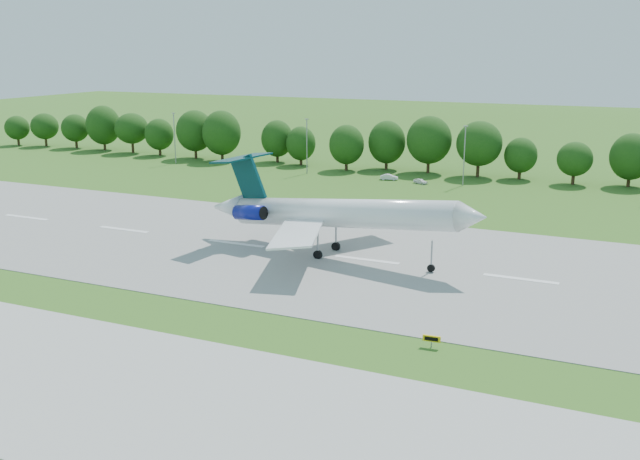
{
  "coord_description": "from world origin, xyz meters",
  "views": [
    {
      "loc": [
        10.78,
        -60.5,
        27.69
      ],
      "look_at": [
        -23.71,
        18.0,
        5.44
      ],
      "focal_mm": 40.0,
      "sensor_mm": 36.0,
      "label": 1
    }
  ],
  "objects_px": {
    "taxi_sign_left": "(432,339)",
    "service_vehicle_b": "(420,181)",
    "airliner": "(328,212)",
    "service_vehicle_a": "(389,177)"
  },
  "relations": [
    {
      "from": "taxi_sign_left",
      "to": "service_vehicle_b",
      "type": "xyz_separation_m",
      "value": [
        -23.81,
        79.64,
        -0.36
      ]
    },
    {
      "from": "airliner",
      "to": "service_vehicle_b",
      "type": "xyz_separation_m",
      "value": [
        -2.72,
        55.22,
        -5.52
      ]
    },
    {
      "from": "airliner",
      "to": "service_vehicle_a",
      "type": "relative_size",
      "value": 11.3
    },
    {
      "from": "airliner",
      "to": "taxi_sign_left",
      "type": "distance_m",
      "value": 32.67
    },
    {
      "from": "airliner",
      "to": "taxi_sign_left",
      "type": "height_order",
      "value": "airliner"
    },
    {
      "from": "service_vehicle_a",
      "to": "taxi_sign_left",
      "type": "bearing_deg",
      "value": -171.82
    },
    {
      "from": "taxi_sign_left",
      "to": "service_vehicle_b",
      "type": "bearing_deg",
      "value": 102.98
    },
    {
      "from": "airliner",
      "to": "service_vehicle_a",
      "type": "bearing_deg",
      "value": 107.88
    },
    {
      "from": "taxi_sign_left",
      "to": "service_vehicle_a",
      "type": "height_order",
      "value": "service_vehicle_a"
    },
    {
      "from": "taxi_sign_left",
      "to": "service_vehicle_a",
      "type": "xyz_separation_m",
      "value": [
        -31.12,
        81.13,
        -0.28
      ]
    }
  ]
}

